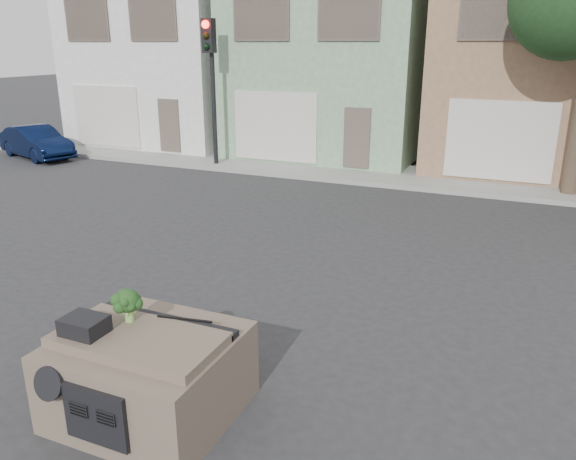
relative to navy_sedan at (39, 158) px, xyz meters
The scene contains 11 objects.
ground_plane 16.12m from the navy_sedan, 31.20° to the right, with size 120.00×120.00×0.00m, color #303033.
sidewalk 13.95m from the navy_sedan, ahead, with size 40.00×3.00×0.15m, color gray.
townhouse_white 7.74m from the navy_sedan, 65.64° to the left, with size 7.20×8.20×7.55m, color white.
townhouse_mint 12.57m from the navy_sedan, 30.88° to the left, with size 7.20×8.20×7.55m, color #85AA84.
townhouse_tan 19.19m from the navy_sedan, 19.08° to the left, with size 7.20×8.20×7.55m, color #967052.
navy_sedan is the anchor object (origin of this frame).
traffic_signal 7.80m from the navy_sedan, ahead, with size 0.40×0.40×5.10m, color black.
car_dashboard 17.86m from the navy_sedan, 39.46° to the right, with size 2.00×1.80×1.12m, color brown.
instrument_hump 17.68m from the navy_sedan, 41.54° to the right, with size 0.48×0.38×0.20m, color black.
wiper_arm 17.87m from the navy_sedan, 37.95° to the right, with size 0.70×0.03×0.02m, color black.
broccoli 17.61m from the navy_sedan, 39.86° to the right, with size 0.34×0.34×0.42m, color #1A3915.
Camera 1 is at (3.82, -7.66, 4.28)m, focal length 35.00 mm.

